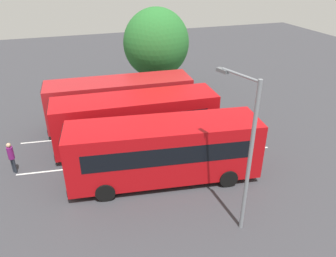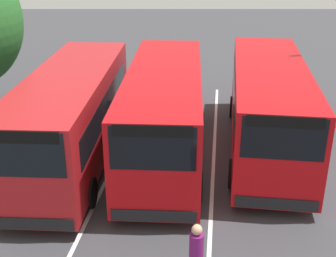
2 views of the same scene
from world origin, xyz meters
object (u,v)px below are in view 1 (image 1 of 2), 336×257
bus_far_left (120,101)px  street_lamp (247,148)px  pedestrian (11,155)px  bus_center_right (164,150)px  depot_tree (156,43)px  bus_center_left (136,120)px

bus_far_left → street_lamp: bearing=107.8°
pedestrian → bus_center_right: bearing=-64.7°
bus_far_left → bus_center_right: (-0.92, 7.05, 0.00)m
bus_center_right → street_lamp: 5.10m
bus_center_right → pedestrian: bus_center_right is taller
pedestrian → street_lamp: size_ratio=0.27×
bus_center_right → pedestrian: (7.51, -3.06, -0.69)m
street_lamp → pedestrian: bearing=37.0°
pedestrian → street_lamp: bearing=-79.6°
bus_center_right → depot_tree: bearing=-97.2°
street_lamp → bus_center_right: bearing=10.2°
bus_center_left → depot_tree: bearing=-111.3°
bus_center_right → depot_tree: size_ratio=1.40×
bus_center_left → street_lamp: size_ratio=1.46×
bus_center_right → bus_far_left: bearing=-75.0°
bus_far_left → street_lamp: size_ratio=1.46×
bus_center_left → street_lamp: (-2.60, 7.99, 2.11)m
pedestrian → street_lamp: 12.30m
bus_far_left → bus_center_right: same height
depot_tree → bus_center_right: bearing=75.2°
bus_center_left → pedestrian: (6.95, 0.76, -0.69)m
bus_center_left → street_lamp: street_lamp is taller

